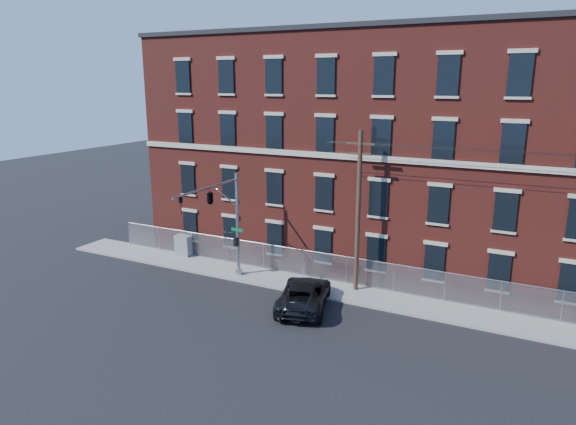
% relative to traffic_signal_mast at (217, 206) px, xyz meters
% --- Properties ---
extents(ground, '(140.00, 140.00, 0.00)m').
position_rel_traffic_signal_mast_xyz_m(ground, '(6.00, -2.18, -5.39)').
color(ground, black).
rests_on(ground, ground).
extents(sidewalk, '(65.00, 3.00, 0.12)m').
position_rel_traffic_signal_mast_xyz_m(sidewalk, '(18.00, 2.82, -5.33)').
color(sidewalk, gray).
rests_on(sidewalk, ground).
extents(mill_building, '(55.30, 14.32, 16.30)m').
position_rel_traffic_signal_mast_xyz_m(mill_building, '(18.00, 11.75, 2.76)').
color(mill_building, maroon).
rests_on(mill_building, ground).
extents(chain_link_fence, '(59.06, 0.06, 1.85)m').
position_rel_traffic_signal_mast_xyz_m(chain_link_fence, '(18.00, 4.12, -4.33)').
color(chain_link_fence, '#A5A8AD').
rests_on(chain_link_fence, ground).
extents(traffic_signal_mast, '(0.90, 6.75, 7.00)m').
position_rel_traffic_signal_mast_xyz_m(traffic_signal_mast, '(0.00, 0.00, 0.00)').
color(traffic_signal_mast, '#9EA0A5').
rests_on(traffic_signal_mast, ground).
extents(utility_pole_near, '(1.80, 0.28, 10.00)m').
position_rel_traffic_signal_mast_xyz_m(utility_pole_near, '(8.00, 3.42, -0.05)').
color(utility_pole_near, '#402B20').
rests_on(utility_pole_near, ground).
extents(pickup_truck, '(4.09, 6.27, 1.60)m').
position_rel_traffic_signal_mast_xyz_m(pickup_truck, '(6.08, -0.19, -4.59)').
color(pickup_truck, black).
rests_on(pickup_truck, ground).
extents(utility_cabinet, '(1.25, 0.64, 1.55)m').
position_rel_traffic_signal_mast_xyz_m(utility_cabinet, '(-5.84, 3.82, -4.49)').
color(utility_cabinet, slate).
rests_on(utility_cabinet, sidewalk).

